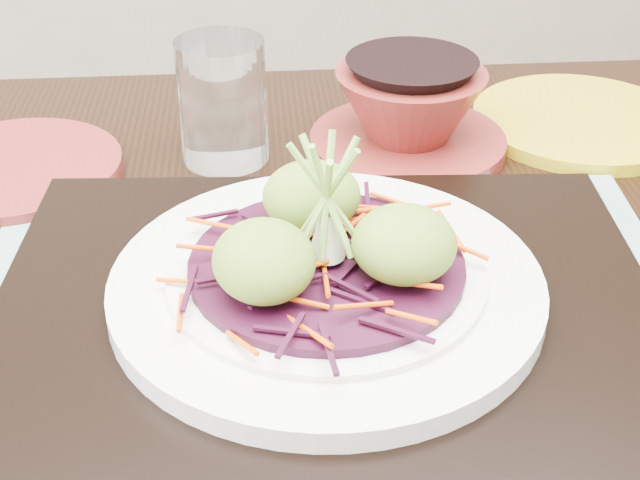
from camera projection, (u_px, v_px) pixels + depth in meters
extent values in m
cube|color=black|center=(362.00, 324.00, 0.63)|extent=(1.37, 1.01, 0.04)
cube|color=gray|center=(326.00, 321.00, 0.60)|extent=(0.57, 0.48, 0.00)
cube|color=black|center=(326.00, 307.00, 0.59)|extent=(0.49, 0.40, 0.02)
cylinder|color=silver|center=(326.00, 286.00, 0.58)|extent=(0.28, 0.28, 0.02)
cylinder|color=silver|center=(327.00, 274.00, 0.58)|extent=(0.21, 0.21, 0.01)
cylinder|color=black|center=(327.00, 265.00, 0.57)|extent=(0.18, 0.18, 0.01)
ellipsoid|color=olive|center=(264.00, 261.00, 0.53)|extent=(0.07, 0.07, 0.05)
ellipsoid|color=olive|center=(404.00, 245.00, 0.55)|extent=(0.07, 0.07, 0.05)
ellipsoid|color=olive|center=(312.00, 197.00, 0.60)|extent=(0.07, 0.07, 0.05)
cylinder|color=maroon|center=(15.00, 170.00, 0.77)|extent=(0.24, 0.24, 0.01)
cylinder|color=white|center=(223.00, 101.00, 0.77)|extent=(0.09, 0.09, 0.11)
cylinder|color=maroon|center=(407.00, 143.00, 0.81)|extent=(0.24, 0.24, 0.01)
cylinder|color=#AE9313|center=(581.00, 121.00, 0.85)|extent=(0.24, 0.24, 0.01)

